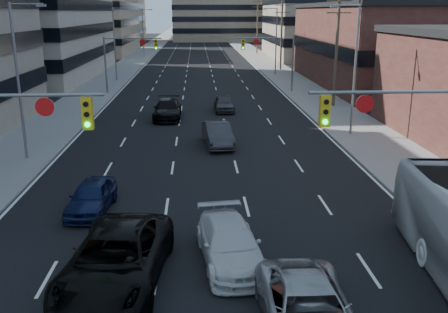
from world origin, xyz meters
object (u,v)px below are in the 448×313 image
silver_suv (309,313)px  sedan_blue (91,196)px  black_pickup (116,259)px  white_van (230,244)px

silver_suv → sedan_blue: size_ratio=1.31×
black_pickup → white_van: bearing=24.5°
black_pickup → silver_suv: (5.57, -3.06, -0.14)m
silver_suv → sedan_blue: 12.03m
white_van → silver_suv: size_ratio=0.92×
white_van → silver_suv: bearing=-73.8°
white_van → sedan_blue: bearing=132.3°
sedan_blue → silver_suv: bearing=-46.6°
black_pickup → silver_suv: bearing=-23.0°
white_van → sedan_blue: (-5.77, 4.99, -0.02)m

